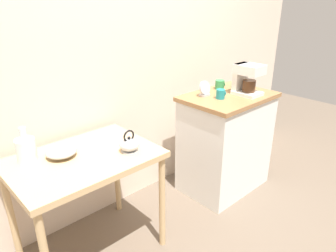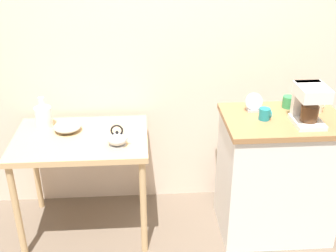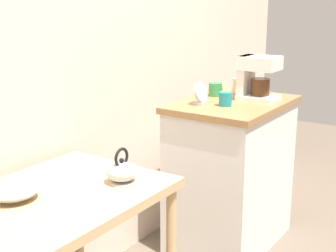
% 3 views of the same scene
% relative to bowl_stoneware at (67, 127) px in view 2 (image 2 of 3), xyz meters
% --- Properties ---
extents(ground_plane, '(8.00, 8.00, 0.00)m').
position_rel_bowl_stoneware_xyz_m(ground_plane, '(0.72, -0.14, -0.80)').
color(ground_plane, '#6B5B4C').
extents(back_wall, '(4.40, 0.10, 2.80)m').
position_rel_bowl_stoneware_xyz_m(back_wall, '(0.82, 0.34, 0.60)').
color(back_wall, beige).
rests_on(back_wall, ground_plane).
extents(wooden_table, '(0.90, 0.64, 0.76)m').
position_rel_bowl_stoneware_xyz_m(wooden_table, '(0.10, -0.09, -0.13)').
color(wooden_table, tan).
rests_on(wooden_table, ground_plane).
extents(kitchen_counter, '(0.79, 0.55, 0.90)m').
position_rel_bowl_stoneware_xyz_m(kitchen_counter, '(1.45, -0.18, -0.34)').
color(kitchen_counter, white).
rests_on(kitchen_counter, ground_plane).
extents(bowl_stoneware, '(0.19, 0.19, 0.06)m').
position_rel_bowl_stoneware_xyz_m(bowl_stoneware, '(0.00, 0.00, 0.00)').
color(bowl_stoneware, '#9E998C').
rests_on(bowl_stoneware, wooden_table).
extents(teakettle, '(0.16, 0.13, 0.15)m').
position_rel_bowl_stoneware_xyz_m(teakettle, '(0.35, -0.23, 0.02)').
color(teakettle, '#B2B5BA').
rests_on(teakettle, wooden_table).
extents(glass_carafe_vase, '(0.12, 0.12, 0.22)m').
position_rel_bowl_stoneware_xyz_m(glass_carafe_vase, '(-0.17, 0.09, 0.04)').
color(glass_carafe_vase, silver).
rests_on(glass_carafe_vase, wooden_table).
extents(coffee_maker, '(0.18, 0.22, 0.26)m').
position_rel_bowl_stoneware_xyz_m(coffee_maker, '(1.57, -0.26, 0.25)').
color(coffee_maker, white).
rests_on(coffee_maker, kitchen_counter).
extents(mug_dark_teal, '(0.08, 0.07, 0.08)m').
position_rel_bowl_stoneware_xyz_m(mug_dark_teal, '(1.31, -0.20, 0.15)').
color(mug_dark_teal, teal).
rests_on(mug_dark_teal, kitchen_counter).
extents(mug_small_cream, '(0.09, 0.08, 0.10)m').
position_rel_bowl_stoneware_xyz_m(mug_small_cream, '(1.70, -0.09, 0.15)').
color(mug_small_cream, beige).
rests_on(mug_small_cream, kitchen_counter).
extents(mug_tall_green, '(0.09, 0.08, 0.08)m').
position_rel_bowl_stoneware_xyz_m(mug_tall_green, '(1.53, -0.01, 0.15)').
color(mug_tall_green, '#338C4C').
rests_on(mug_tall_green, kitchen_counter).
extents(table_clock, '(0.12, 0.06, 0.13)m').
position_rel_bowl_stoneware_xyz_m(table_clock, '(1.27, -0.06, 0.16)').
color(table_clock, '#B2B5BA').
rests_on(table_clock, kitchen_counter).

